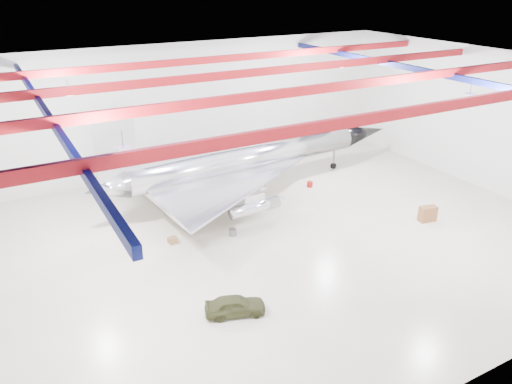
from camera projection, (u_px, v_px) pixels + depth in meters
floor at (265, 240)px, 32.85m from camera, size 40.00×40.00×0.00m
wall_back at (179, 109)px, 42.67m from camera, size 40.00×0.00×40.00m
wall_right at (484, 120)px, 39.50m from camera, size 0.00×30.00×30.00m
ceiling at (267, 71)px, 28.44m from camera, size 40.00×40.00×0.00m
ceiling_structure at (267, 83)px, 28.71m from camera, size 39.50×29.50×1.08m
jet_aircraft at (248, 161)px, 39.46m from camera, size 27.95×17.01×7.62m
jeep at (235, 305)px, 25.52m from camera, size 3.35×2.20×1.06m
desk at (428, 214)px, 35.21m from camera, size 1.32×0.84×1.12m
crate_ply at (173, 240)px, 32.46m from camera, size 0.61×0.50×0.40m
toolbox_red at (195, 198)px, 38.64m from camera, size 0.44×0.37×0.29m
engine_drum at (233, 232)px, 33.40m from camera, size 0.68×0.68×0.46m
parts_bin at (229, 203)px, 37.70m from camera, size 0.61×0.50×0.42m
tool_chest at (310, 184)px, 41.06m from camera, size 0.53×0.53×0.43m
spares_box at (241, 175)px, 42.99m from camera, size 0.50×0.50×0.38m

